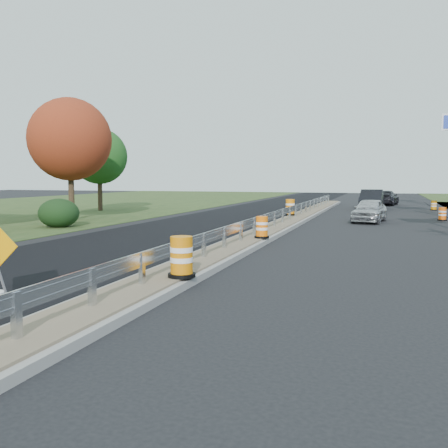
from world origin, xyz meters
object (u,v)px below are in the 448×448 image
(barrel_shoulder_mid, at_px, (442,214))
(car_silver, at_px, (369,210))
(barrel_median_mid, at_px, (262,228))
(barrel_shoulder_far, at_px, (434,206))
(car_dark_mid, at_px, (371,199))
(barrel_median_far, at_px, (290,208))
(barrel_median_near, at_px, (182,258))
(car_dark_far, at_px, (386,198))

(barrel_shoulder_mid, height_order, car_silver, car_silver)
(barrel_median_mid, bearing_deg, car_silver, 71.73)
(barrel_shoulder_far, bearing_deg, car_silver, -110.09)
(barrel_shoulder_mid, bearing_deg, car_dark_mid, 114.14)
(barrel_shoulder_mid, xyz_separation_m, barrel_shoulder_far, (0.36, 9.99, -0.01))
(barrel_median_far, height_order, car_dark_mid, car_dark_mid)
(barrel_median_near, relative_size, barrel_shoulder_far, 1.26)
(barrel_shoulder_mid, distance_m, car_silver, 4.80)
(car_dark_far, bearing_deg, car_silver, 95.29)
(barrel_median_near, distance_m, barrel_median_far, 20.16)
(car_silver, bearing_deg, barrel_shoulder_far, 77.54)
(car_silver, relative_size, car_dark_far, 0.86)
(barrel_median_mid, height_order, barrel_shoulder_far, barrel_median_mid)
(barrel_median_far, distance_m, barrel_shoulder_mid, 9.13)
(car_silver, bearing_deg, car_dark_far, 94.94)
(barrel_median_near, bearing_deg, barrel_shoulder_far, 75.44)
(barrel_shoulder_mid, bearing_deg, car_silver, -150.40)
(barrel_shoulder_far, height_order, car_dark_mid, car_dark_mid)
(barrel_median_far, xyz_separation_m, car_dark_mid, (4.60, 11.38, 0.09))
(barrel_median_near, height_order, car_dark_mid, car_dark_mid)
(barrel_median_mid, bearing_deg, barrel_shoulder_far, 70.77)
(barrel_shoulder_mid, relative_size, barrel_shoulder_far, 1.04)
(barrel_shoulder_far, bearing_deg, barrel_median_far, -128.86)
(barrel_median_near, relative_size, car_silver, 0.24)
(barrel_median_near, height_order, barrel_median_far, barrel_median_far)
(barrel_median_near, xyz_separation_m, car_dark_far, (4.61, 38.32, -0.01))
(barrel_median_mid, xyz_separation_m, barrel_shoulder_far, (8.24, 23.62, -0.27))
(barrel_shoulder_mid, relative_size, car_dark_mid, 0.16)
(car_dark_mid, bearing_deg, barrel_shoulder_mid, -64.03)
(car_dark_mid, xyz_separation_m, car_dark_far, (1.12, 6.81, -0.12))
(barrel_median_mid, relative_size, car_silver, 0.21)
(barrel_shoulder_mid, distance_m, barrel_shoulder_far, 10.00)
(barrel_shoulder_far, relative_size, car_dark_mid, 0.16)
(barrel_median_mid, height_order, car_dark_far, car_dark_far)
(barrel_median_far, xyz_separation_m, barrel_shoulder_far, (9.34, 11.59, -0.34))
(barrel_shoulder_mid, bearing_deg, barrel_median_near, -109.94)
(car_silver, distance_m, car_dark_mid, 12.16)
(barrel_median_near, height_order, barrel_shoulder_mid, barrel_median_near)
(barrel_median_far, distance_m, car_dark_far, 19.07)
(barrel_median_near, distance_m, car_dark_far, 38.59)
(barrel_shoulder_mid, height_order, car_dark_far, car_dark_far)
(barrel_median_far, distance_m, car_dark_mid, 12.28)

